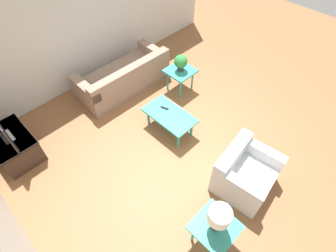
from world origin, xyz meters
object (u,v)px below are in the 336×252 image
(sofa, at_px, (124,77))
(potted_plant, at_px, (181,62))
(armchair, at_px, (244,173))
(tv_stand_chest, at_px, (14,145))
(coffee_table, at_px, (170,116))
(side_table_plant, at_px, (180,73))
(side_table_lamp, at_px, (215,229))
(table_lamp, at_px, (219,217))

(sofa, xyz_separation_m, potted_plant, (-0.96, -0.84, 0.48))
(armchair, height_order, tv_stand_chest, armchair)
(coffee_table, relative_size, side_table_plant, 1.76)
(potted_plant, bearing_deg, side_table_lamp, 140.86)
(side_table_lamp, relative_size, table_lamp, 1.22)
(armchair, height_order, coffee_table, armchair)
(potted_plant, bearing_deg, tv_stand_chest, 75.82)
(sofa, height_order, armchair, armchair)
(tv_stand_chest, bearing_deg, side_table_lamp, -159.62)
(tv_stand_chest, bearing_deg, armchair, -143.69)
(sofa, bearing_deg, armchair, 87.63)
(side_table_lamp, relative_size, potted_plant, 1.55)
(sofa, relative_size, coffee_table, 2.08)
(armchair, relative_size, side_table_lamp, 1.76)
(sofa, distance_m, side_table_plant, 1.29)
(potted_plant, bearing_deg, sofa, 41.29)
(armchair, height_order, side_table_plant, armchair)
(coffee_table, xyz_separation_m, potted_plant, (0.69, -1.03, 0.37))
(sofa, distance_m, armchair, 3.37)
(potted_plant, bearing_deg, coffee_table, 123.56)
(side_table_lamp, height_order, tv_stand_chest, side_table_lamp)
(armchair, distance_m, potted_plant, 2.66)
(side_table_lamp, distance_m, potted_plant, 3.41)
(sofa, xyz_separation_m, coffee_table, (-1.64, 0.19, 0.10))
(coffee_table, distance_m, potted_plant, 1.30)
(sofa, bearing_deg, side_table_plant, 132.29)
(coffee_table, height_order, tv_stand_chest, tv_stand_chest)
(armchair, bearing_deg, sofa, 79.96)
(side_table_lamp, bearing_deg, potted_plant, -39.14)
(coffee_table, bearing_deg, side_table_lamp, 150.33)
(side_table_lamp, bearing_deg, sofa, -19.93)
(tv_stand_chest, relative_size, potted_plant, 2.59)
(sofa, distance_m, coffee_table, 1.66)
(side_table_lamp, xyz_separation_m, potted_plant, (2.63, -2.14, 0.29))
(armchair, bearing_deg, potted_plant, 59.95)
(potted_plant, xyz_separation_m, table_lamp, (-2.63, 2.14, 0.12))
(sofa, xyz_separation_m, tv_stand_chest, (-0.09, 2.60, -0.00))
(sofa, height_order, table_lamp, table_lamp)
(side_table_plant, height_order, tv_stand_chest, side_table_plant)
(sofa, xyz_separation_m, table_lamp, (-3.59, 1.30, 0.59))
(sofa, height_order, side_table_lamp, sofa)
(side_table_plant, xyz_separation_m, potted_plant, (-0.00, 0.00, 0.29))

